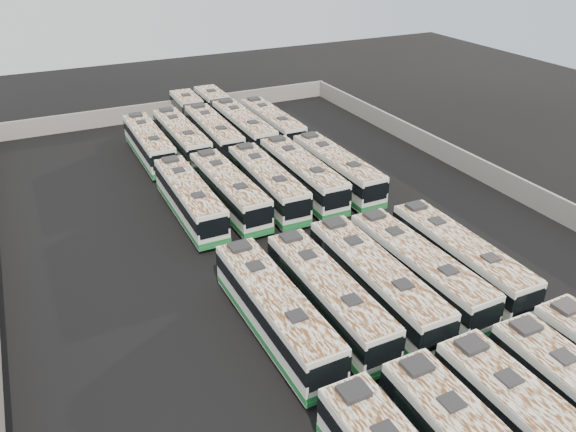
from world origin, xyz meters
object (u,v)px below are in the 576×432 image
(bus_midback_right, at_px, (302,175))
(bus_midback_far_right, at_px, (337,169))
(bus_back_far_left, at_px, (149,144))
(bus_midfront_far_left, at_px, (275,310))
(bus_midback_center, at_px, (267,183))
(bus_midfront_left, at_px, (328,296))
(bus_midback_left, at_px, (229,190))
(bus_midfront_center, at_px, (375,282))
(bus_back_center, at_px, (204,124))
(bus_back_far_right, at_px, (272,124))
(bus_back_left, at_px, (182,138))
(bus_midfront_far_right, at_px, (459,257))
(bus_back_right, at_px, (232,119))
(bus_midfront_right, at_px, (417,269))
(bus_midback_far_left, at_px, (189,199))

(bus_midback_right, bearing_deg, bus_midback_far_right, -4.34)
(bus_midback_right, xyz_separation_m, bus_back_far_left, (-11.03, 14.70, -0.08))
(bus_midfront_far_left, xyz_separation_m, bus_midback_center, (7.32, 17.49, -0.02))
(bus_midfront_left, relative_size, bus_midback_left, 0.99)
(bus_midback_center, bearing_deg, bus_midfront_center, -88.80)
(bus_midfront_far_left, relative_size, bus_back_center, 0.64)
(bus_back_far_right, bearing_deg, bus_back_center, 154.23)
(bus_midback_left, relative_size, bus_back_left, 0.99)
(bus_midfront_center, distance_m, bus_midback_far_right, 18.98)
(bus_midfront_far_right, height_order, bus_back_far_left, bus_midfront_far_right)
(bus_midfront_left, distance_m, bus_midfront_center, 3.59)
(bus_midfront_far_right, height_order, bus_midback_right, bus_midback_right)
(bus_midback_left, bearing_deg, bus_back_far_right, 51.61)
(bus_midfront_center, relative_size, bus_back_far_right, 1.04)
(bus_back_center, height_order, bus_back_right, bus_back_right)
(bus_back_far_right, bearing_deg, bus_midback_far_right, -89.59)
(bus_midfront_left, relative_size, bus_back_far_right, 1.00)
(bus_midback_far_right, distance_m, bus_back_far_right, 14.88)
(bus_midfront_center, distance_m, bus_midback_right, 18.19)
(bus_midfront_left, distance_m, bus_midfront_far_right, 10.85)
(bus_midfront_center, bearing_deg, bus_midfront_far_right, 0.29)
(bus_midfront_right, distance_m, bus_midfront_far_right, 3.67)
(bus_midback_far_left, bearing_deg, bus_back_far_right, 45.05)
(bus_midback_far_right, bearing_deg, bus_midfront_center, -113.28)
(bus_midfront_left, distance_m, bus_back_far_right, 34.06)
(bus_midfront_far_left, height_order, bus_back_left, bus_back_left)
(bus_midback_far_left, bearing_deg, bus_midback_far_right, -0.81)
(bus_midback_far_left, xyz_separation_m, bus_back_right, (11.05, 18.32, 0.06))
(bus_midfront_right, relative_size, bus_midback_center, 1.00)
(bus_back_center, height_order, bus_back_far_right, bus_back_center)
(bus_midback_right, bearing_deg, bus_midback_far_left, -179.12)
(bus_midfront_center, height_order, bus_midback_left, bus_midfront_center)
(bus_midfront_left, xyz_separation_m, bus_midback_right, (7.28, 17.72, 0.08))
(bus_back_far_left, height_order, bus_back_center, bus_back_center)
(bus_midfront_right, xyz_separation_m, bus_midback_right, (0.09, 17.78, 0.05))
(bus_midback_far_left, relative_size, bus_midback_left, 0.99)
(bus_midback_left, bearing_deg, bus_midfront_far_right, -59.79)
(bus_midfront_far_right, bearing_deg, bus_midfront_far_left, -179.97)
(bus_midfront_left, relative_size, bus_back_left, 0.97)
(bus_midfront_right, relative_size, bus_midback_far_right, 0.99)
(bus_midfront_left, relative_size, bus_midfront_right, 0.98)
(bus_back_left, distance_m, bus_back_right, 8.24)
(bus_back_right, bearing_deg, bus_midback_far_left, -120.95)
(bus_midfront_far_right, height_order, bus_midback_center, bus_midback_center)
(bus_midfront_far_right, bearing_deg, bus_back_center, 102.22)
(bus_midback_far_right, relative_size, bus_back_far_left, 1.03)
(bus_midback_far_left, height_order, bus_back_center, bus_back_center)
(bus_midback_far_left, height_order, bus_back_far_left, bus_midback_far_left)
(bus_midback_left, height_order, bus_midback_far_right, bus_midback_far_right)
(bus_back_far_left, bearing_deg, bus_midfront_center, -77.19)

